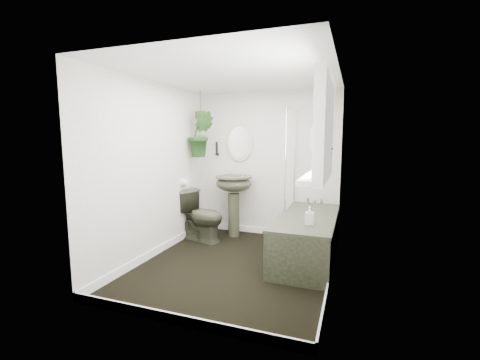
% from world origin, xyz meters
% --- Properties ---
extents(floor, '(2.30, 2.80, 0.02)m').
position_xyz_m(floor, '(0.00, 0.00, -0.01)').
color(floor, black).
rests_on(floor, ground).
extents(ceiling, '(2.30, 2.80, 0.02)m').
position_xyz_m(ceiling, '(0.00, 0.00, 2.31)').
color(ceiling, white).
rests_on(ceiling, ground).
extents(wall_back, '(2.30, 0.02, 2.30)m').
position_xyz_m(wall_back, '(0.00, 1.41, 1.15)').
color(wall_back, silver).
rests_on(wall_back, ground).
extents(wall_front, '(2.30, 0.02, 2.30)m').
position_xyz_m(wall_front, '(0.00, -1.41, 1.15)').
color(wall_front, silver).
rests_on(wall_front, ground).
extents(wall_left, '(0.02, 2.80, 2.30)m').
position_xyz_m(wall_left, '(-1.16, 0.00, 1.15)').
color(wall_left, silver).
rests_on(wall_left, ground).
extents(wall_right, '(0.02, 2.80, 2.30)m').
position_xyz_m(wall_right, '(1.16, 0.00, 1.15)').
color(wall_right, silver).
rests_on(wall_right, ground).
extents(skirting, '(2.30, 2.80, 0.10)m').
position_xyz_m(skirting, '(0.00, 0.00, 0.05)').
color(skirting, white).
rests_on(skirting, floor).
extents(bathtub, '(0.72, 1.72, 0.58)m').
position_xyz_m(bathtub, '(0.80, 0.50, 0.29)').
color(bathtub, '#313425').
rests_on(bathtub, floor).
extents(bath_screen, '(0.04, 0.72, 1.40)m').
position_xyz_m(bath_screen, '(0.47, 0.99, 1.28)').
color(bath_screen, silver).
rests_on(bath_screen, bathtub).
extents(shower_box, '(0.20, 0.10, 0.35)m').
position_xyz_m(shower_box, '(0.80, 1.34, 1.55)').
color(shower_box, white).
rests_on(shower_box, wall_back).
extents(oval_mirror, '(0.46, 0.03, 0.62)m').
position_xyz_m(oval_mirror, '(-0.45, 1.37, 1.50)').
color(oval_mirror, '#C5B695').
rests_on(oval_mirror, wall_back).
extents(wall_sconce, '(0.04, 0.04, 0.22)m').
position_xyz_m(wall_sconce, '(-0.85, 1.36, 1.40)').
color(wall_sconce, black).
rests_on(wall_sconce, wall_back).
extents(toilet_roll_holder, '(0.11, 0.11, 0.11)m').
position_xyz_m(toilet_roll_holder, '(-1.10, 0.70, 0.90)').
color(toilet_roll_holder, white).
rests_on(toilet_roll_holder, wall_left).
extents(window_recess, '(0.08, 1.00, 0.90)m').
position_xyz_m(window_recess, '(1.09, -0.70, 1.65)').
color(window_recess, white).
rests_on(window_recess, wall_right).
extents(window_sill, '(0.18, 1.00, 0.04)m').
position_xyz_m(window_sill, '(1.02, -0.70, 1.23)').
color(window_sill, white).
rests_on(window_sill, wall_right).
extents(window_blinds, '(0.01, 0.86, 0.76)m').
position_xyz_m(window_blinds, '(1.04, -0.70, 1.65)').
color(window_blinds, white).
rests_on(window_blinds, wall_right).
extents(toilet, '(0.84, 0.61, 0.77)m').
position_xyz_m(toilet, '(-0.85, 0.76, 0.39)').
color(toilet, '#313425').
rests_on(toilet, floor).
extents(pedestal_sink, '(0.59, 0.51, 0.98)m').
position_xyz_m(pedestal_sink, '(-0.45, 1.11, 0.49)').
color(pedestal_sink, '#313425').
rests_on(pedestal_sink, floor).
extents(sill_plant, '(0.25, 0.23, 0.23)m').
position_xyz_m(sill_plant, '(1.05, -0.40, 1.37)').
color(sill_plant, black).
rests_on(sill_plant, window_sill).
extents(hanging_plant, '(0.48, 0.44, 0.71)m').
position_xyz_m(hanging_plant, '(-0.94, 0.95, 1.63)').
color(hanging_plant, black).
rests_on(hanging_plant, ceiling).
extents(soap_bottle, '(0.10, 0.11, 0.21)m').
position_xyz_m(soap_bottle, '(0.88, 0.07, 0.69)').
color(soap_bottle, black).
rests_on(soap_bottle, bathtub).
extents(hanging_pot, '(0.16, 0.16, 0.12)m').
position_xyz_m(hanging_pot, '(-0.94, 0.95, 1.92)').
color(hanging_pot, '#362E23').
rests_on(hanging_pot, ceiling).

